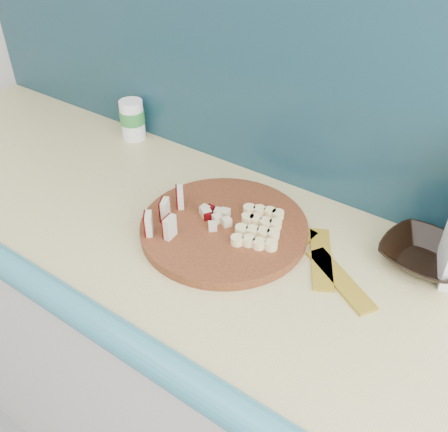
% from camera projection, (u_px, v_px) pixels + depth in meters
% --- Properties ---
extents(kitchen_counter, '(2.20, 0.63, 0.91)m').
position_uv_depth(kitchen_counter, '(233.00, 382.00, 1.29)').
color(kitchen_counter, silver).
rests_on(kitchen_counter, ground).
extents(backsplash, '(2.20, 0.02, 0.50)m').
position_uv_depth(backsplash, '(314.00, 88.00, 1.06)').
color(backsplash, teal).
rests_on(backsplash, kitchen_counter).
extents(cutting_board, '(0.46, 0.46, 0.02)m').
position_uv_depth(cutting_board, '(224.00, 228.00, 1.06)').
color(cutting_board, '#49200F').
rests_on(cutting_board, kitchen_counter).
extents(apple_wedges, '(0.08, 0.14, 0.05)m').
position_uv_depth(apple_wedges, '(166.00, 214.00, 1.04)').
color(apple_wedges, beige).
rests_on(apple_wedges, cutting_board).
extents(apple_chunks, '(0.06, 0.05, 0.02)m').
position_uv_depth(apple_chunks, '(214.00, 219.00, 1.05)').
color(apple_chunks, beige).
rests_on(apple_chunks, cutting_board).
extents(banana_slices, '(0.12, 0.15, 0.02)m').
position_uv_depth(banana_slices, '(260.00, 226.00, 1.03)').
color(banana_slices, '#F4DE95').
rests_on(banana_slices, cutting_board).
extents(brown_bowl, '(0.18, 0.18, 0.04)m').
position_uv_depth(brown_bowl, '(424.00, 256.00, 0.98)').
color(brown_bowl, black).
rests_on(brown_bowl, kitchen_counter).
extents(canister, '(0.07, 0.07, 0.11)m').
position_uv_depth(canister, '(132.00, 119.00, 1.37)').
color(canister, white).
rests_on(canister, kitchen_counter).
extents(banana_peel, '(0.24, 0.20, 0.01)m').
position_uv_depth(banana_peel, '(315.00, 263.00, 0.98)').
color(banana_peel, '#B39322').
rests_on(banana_peel, kitchen_counter).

